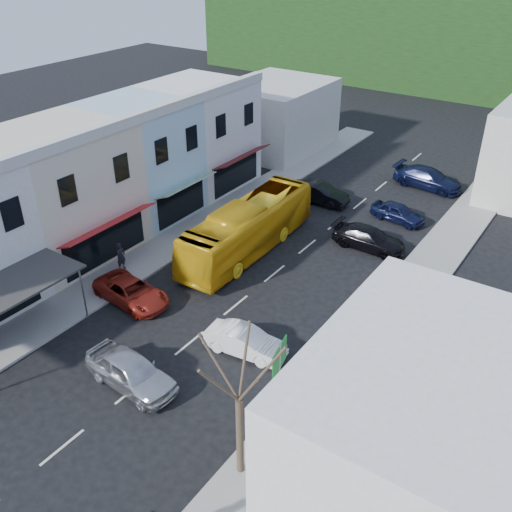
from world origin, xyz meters
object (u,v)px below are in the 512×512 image
(pedestrian_left, at_px, (121,257))
(car_white, at_px, (245,341))
(bus, at_px, (248,229))
(street_tree, at_px, (239,400))
(traffic_signal, at_px, (498,142))
(direction_sign, at_px, (279,377))
(car_red, at_px, (131,291))
(car_silver, at_px, (131,373))

(pedestrian_left, bearing_deg, car_white, -102.29)
(bus, distance_m, pedestrian_left, 8.06)
(car_white, relative_size, street_tree, 0.58)
(street_tree, xyz_separation_m, traffic_signal, (-0.09, 36.73, -1.07))
(pedestrian_left, xyz_separation_m, direction_sign, (13.89, -4.28, 0.79))
(car_white, height_order, direction_sign, direction_sign)
(bus, height_order, pedestrian_left, bus)
(direction_sign, xyz_separation_m, traffic_signal, (0.51, 33.07, 0.93))
(direction_sign, xyz_separation_m, street_tree, (0.59, -3.67, 2.01))
(direction_sign, bearing_deg, car_red, 156.36)
(car_white, relative_size, pedestrian_left, 2.59)
(pedestrian_left, height_order, traffic_signal, traffic_signal)
(car_red, relative_size, street_tree, 0.61)
(pedestrian_left, bearing_deg, bus, -38.55)
(bus, height_order, traffic_signal, traffic_signal)
(car_silver, distance_m, car_white, 5.62)
(bus, distance_m, street_tree, 17.43)
(car_silver, distance_m, direction_sign, 6.90)
(street_tree, bearing_deg, pedestrian_left, 151.22)
(bus, bearing_deg, car_white, -57.38)
(pedestrian_left, distance_m, street_tree, 16.75)
(car_white, bearing_deg, car_red, 82.48)
(car_white, xyz_separation_m, traffic_signal, (3.85, 30.81, 2.02))
(car_red, bearing_deg, pedestrian_left, 60.27)
(direction_sign, bearing_deg, car_white, 134.04)
(car_silver, relative_size, street_tree, 0.58)
(pedestrian_left, xyz_separation_m, street_tree, (14.48, -7.95, 2.80))
(car_silver, relative_size, car_white, 1.00)
(car_white, bearing_deg, bus, 26.72)
(bus, height_order, car_silver, bus)
(car_silver, relative_size, traffic_signal, 0.81)
(car_silver, xyz_separation_m, car_red, (-4.76, 4.80, 0.00))
(car_white, distance_m, direction_sign, 4.18)
(street_tree, bearing_deg, bus, 123.83)
(pedestrian_left, height_order, direction_sign, direction_sign)
(car_red, bearing_deg, bus, -7.99)
(car_white, height_order, pedestrian_left, pedestrian_left)
(direction_sign, bearing_deg, car_silver, -170.35)
(bus, xyz_separation_m, traffic_signal, (9.54, 22.38, 1.17))
(pedestrian_left, bearing_deg, street_tree, -120.17)
(bus, bearing_deg, car_silver, -79.79)
(street_tree, bearing_deg, car_silver, 170.51)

